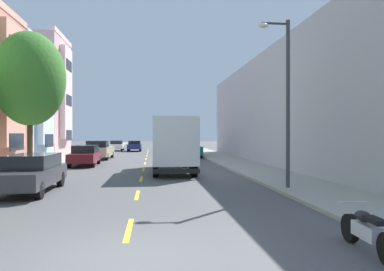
{
  "coord_description": "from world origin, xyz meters",
  "views": [
    {
      "loc": [
        0.56,
        -6.86,
        2.32
      ],
      "look_at": [
        4.25,
        26.36,
        2.2
      ],
      "focal_mm": 33.68,
      "sensor_mm": 36.0,
      "label": 1
    }
  ],
  "objects_px": {
    "street_tree_second": "(30,79)",
    "parked_pickup_teal": "(190,149)",
    "parked_hatchback_black": "(181,146)",
    "parked_motorcycle": "(367,232)",
    "delivery_box_truck": "(173,142)",
    "parked_wagon_charcoal": "(31,172)",
    "parked_wagon_burgundy": "(85,155)",
    "street_lamp": "(284,91)",
    "parked_sedan_white": "(117,145)",
    "moving_navy_sedan": "(135,146)",
    "parked_pickup_champagne": "(99,150)",
    "parked_suv_forest": "(176,143)"
  },
  "relations": [
    {
      "from": "parked_pickup_champagne",
      "to": "moving_navy_sedan",
      "type": "xyz_separation_m",
      "value": [
        2.47,
        15.57,
        -0.08
      ]
    },
    {
      "from": "parked_pickup_teal",
      "to": "parked_hatchback_black",
      "type": "height_order",
      "value": "parked_pickup_teal"
    },
    {
      "from": "parked_hatchback_black",
      "to": "parked_motorcycle",
      "type": "height_order",
      "value": "parked_hatchback_black"
    },
    {
      "from": "delivery_box_truck",
      "to": "street_tree_second",
      "type": "bearing_deg",
      "value": -177.24
    },
    {
      "from": "street_lamp",
      "to": "parked_pickup_teal",
      "type": "xyz_separation_m",
      "value": [
        -1.6,
        21.82,
        -3.28
      ]
    },
    {
      "from": "parked_wagon_burgundy",
      "to": "parked_suv_forest",
      "type": "bearing_deg",
      "value": 72.61
    },
    {
      "from": "parked_pickup_teal",
      "to": "parked_hatchback_black",
      "type": "distance_m",
      "value": 11.85
    },
    {
      "from": "delivery_box_truck",
      "to": "parked_sedan_white",
      "type": "bearing_deg",
      "value": 101.97
    },
    {
      "from": "parked_motorcycle",
      "to": "moving_navy_sedan",
      "type": "bearing_deg",
      "value": 98.68
    },
    {
      "from": "parked_pickup_teal",
      "to": "parked_motorcycle",
      "type": "bearing_deg",
      "value": -89.22
    },
    {
      "from": "delivery_box_truck",
      "to": "parked_pickup_teal",
      "type": "relative_size",
      "value": 1.45
    },
    {
      "from": "delivery_box_truck",
      "to": "parked_wagon_charcoal",
      "type": "bearing_deg",
      "value": -131.48
    },
    {
      "from": "parked_hatchback_black",
      "to": "parked_sedan_white",
      "type": "relative_size",
      "value": 0.9
    },
    {
      "from": "parked_suv_forest",
      "to": "parked_pickup_champagne",
      "type": "bearing_deg",
      "value": -112.3
    },
    {
      "from": "street_tree_second",
      "to": "parked_hatchback_black",
      "type": "relative_size",
      "value": 2.0
    },
    {
      "from": "parked_suv_forest",
      "to": "parked_pickup_champagne",
      "type": "distance_m",
      "value": 22.38
    },
    {
      "from": "street_lamp",
      "to": "moving_navy_sedan",
      "type": "xyz_separation_m",
      "value": [
        -7.75,
        35.28,
        -3.36
      ]
    },
    {
      "from": "parked_pickup_teal",
      "to": "parked_wagon_charcoal",
      "type": "distance_m",
      "value": 22.7
    },
    {
      "from": "street_lamp",
      "to": "parked_wagon_burgundy",
      "type": "height_order",
      "value": "street_lamp"
    },
    {
      "from": "parked_suv_forest",
      "to": "parked_motorcycle",
      "type": "relative_size",
      "value": 2.36
    },
    {
      "from": "street_tree_second",
      "to": "parked_sedan_white",
      "type": "bearing_deg",
      "value": 86.0
    },
    {
      "from": "street_tree_second",
      "to": "parked_suv_forest",
      "type": "xyz_separation_m",
      "value": [
        10.62,
        33.14,
        -4.51
      ]
    },
    {
      "from": "street_tree_second",
      "to": "parked_hatchback_black",
      "type": "height_order",
      "value": "street_tree_second"
    },
    {
      "from": "street_tree_second",
      "to": "parked_pickup_teal",
      "type": "distance_m",
      "value": 18.67
    },
    {
      "from": "street_tree_second",
      "to": "delivery_box_truck",
      "type": "xyz_separation_m",
      "value": [
        8.2,
        0.4,
        -3.63
      ]
    },
    {
      "from": "parked_sedan_white",
      "to": "moving_navy_sedan",
      "type": "height_order",
      "value": "same"
    },
    {
      "from": "parked_pickup_teal",
      "to": "parked_sedan_white",
      "type": "xyz_separation_m",
      "value": [
        -8.7,
        14.86,
        -0.08
      ]
    },
    {
      "from": "parked_suv_forest",
      "to": "parked_sedan_white",
      "type": "bearing_deg",
      "value": -156.41
    },
    {
      "from": "parked_wagon_burgundy",
      "to": "parked_wagon_charcoal",
      "type": "bearing_deg",
      "value": -89.59
    },
    {
      "from": "street_tree_second",
      "to": "delivery_box_truck",
      "type": "distance_m",
      "value": 8.98
    },
    {
      "from": "street_lamp",
      "to": "parked_sedan_white",
      "type": "relative_size",
      "value": 1.52
    },
    {
      "from": "parked_pickup_champagne",
      "to": "parked_hatchback_black",
      "type": "bearing_deg",
      "value": 58.11
    },
    {
      "from": "street_lamp",
      "to": "delivery_box_truck",
      "type": "height_order",
      "value": "street_lamp"
    },
    {
      "from": "delivery_box_truck",
      "to": "moving_navy_sedan",
      "type": "bearing_deg",
      "value": 97.43
    },
    {
      "from": "parked_sedan_white",
      "to": "street_lamp",
      "type": "bearing_deg",
      "value": -74.32
    },
    {
      "from": "parked_pickup_champagne",
      "to": "parked_wagon_charcoal",
      "type": "relative_size",
      "value": 1.13
    },
    {
      "from": "parked_suv_forest",
      "to": "parked_pickup_champagne",
      "type": "height_order",
      "value": "parked_suv_forest"
    },
    {
      "from": "delivery_box_truck",
      "to": "parked_suv_forest",
      "type": "xyz_separation_m",
      "value": [
        2.42,
        32.74,
        -0.88
      ]
    },
    {
      "from": "parked_pickup_teal",
      "to": "moving_navy_sedan",
      "type": "xyz_separation_m",
      "value": [
        -6.15,
        13.46,
        -0.08
      ]
    },
    {
      "from": "moving_navy_sedan",
      "to": "parked_motorcycle",
      "type": "distance_m",
      "value": 43.4
    },
    {
      "from": "parked_hatchback_black",
      "to": "parked_sedan_white",
      "type": "distance_m",
      "value": 9.26
    },
    {
      "from": "street_tree_second",
      "to": "parked_pickup_teal",
      "type": "bearing_deg",
      "value": 53.51
    },
    {
      "from": "delivery_box_truck",
      "to": "parked_wagon_charcoal",
      "type": "relative_size",
      "value": 1.63
    },
    {
      "from": "parked_sedan_white",
      "to": "parked_motorcycle",
      "type": "height_order",
      "value": "parked_sedan_white"
    },
    {
      "from": "parked_wagon_charcoal",
      "to": "parked_hatchback_black",
      "type": "bearing_deg",
      "value": 75.2
    },
    {
      "from": "parked_pickup_champagne",
      "to": "parked_sedan_white",
      "type": "distance_m",
      "value": 16.96
    },
    {
      "from": "parked_pickup_champagne",
      "to": "street_lamp",
      "type": "bearing_deg",
      "value": -62.6
    },
    {
      "from": "delivery_box_truck",
      "to": "parked_suv_forest",
      "type": "distance_m",
      "value": 32.84
    },
    {
      "from": "street_lamp",
      "to": "delivery_box_truck",
      "type": "xyz_separation_m",
      "value": [
        -4.15,
        7.68,
        -2.25
      ]
    },
    {
      "from": "street_tree_second",
      "to": "parked_motorcycle",
      "type": "height_order",
      "value": "street_tree_second"
    }
  ]
}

